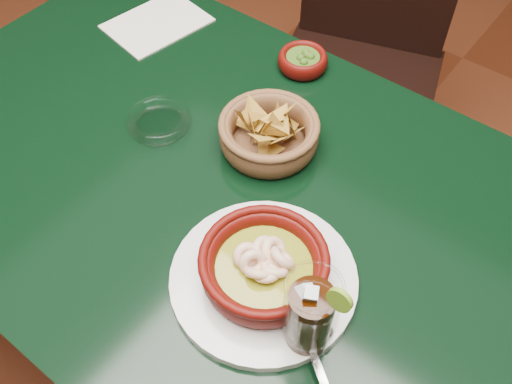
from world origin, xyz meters
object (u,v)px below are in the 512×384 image
Objects in this scene: dining_table at (203,202)px; chip_basket at (269,133)px; shrimp_plate at (264,270)px; cola_drink at (310,316)px; dining_chair at (361,58)px.

chip_basket reaches higher than dining_table.
cola_drink reaches higher than shrimp_plate.
chip_basket is 1.19× the size of cola_drink.
dining_chair is at bearing 109.17° from shrimp_plate.
cola_drink reaches higher than chip_basket.
dining_chair is 0.99m from cola_drink.
dining_chair reaches higher than cola_drink.
cola_drink is at bearing -45.18° from chip_basket.
shrimp_plate is at bearing 159.58° from cola_drink.
dining_table is at bearing -119.96° from chip_basket.
dining_table is 3.41× the size of shrimp_plate.
shrimp_plate is at bearing -70.83° from dining_chair.
dining_chair reaches higher than chip_basket.
cola_drink is at bearing -65.72° from dining_chair.
dining_chair is (-0.06, 0.71, -0.14)m from dining_table.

